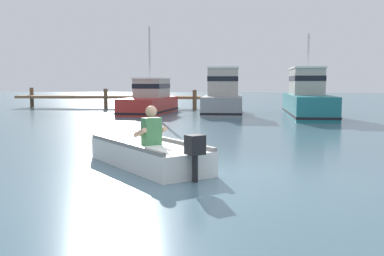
{
  "coord_description": "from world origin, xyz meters",
  "views": [
    {
      "loc": [
        0.65,
        -7.5,
        1.65
      ],
      "look_at": [
        -0.62,
        2.9,
        0.55
      ],
      "focal_mm": 41.71,
      "sensor_mm": 36.0,
      "label": 1
    }
  ],
  "objects_px": {
    "rowboat_with_person": "(146,153)",
    "moored_boat_teal": "(307,98)",
    "moored_boat_red": "(150,100)",
    "moored_boat_grey": "(223,97)"
  },
  "relations": [
    {
      "from": "rowboat_with_person",
      "to": "moored_boat_teal",
      "type": "bearing_deg",
      "value": 69.99
    },
    {
      "from": "moored_boat_red",
      "to": "moored_boat_teal",
      "type": "relative_size",
      "value": 0.77
    },
    {
      "from": "rowboat_with_person",
      "to": "moored_boat_red",
      "type": "bearing_deg",
      "value": 101.99
    },
    {
      "from": "moored_boat_grey",
      "to": "moored_boat_teal",
      "type": "bearing_deg",
      "value": -14.22
    },
    {
      "from": "rowboat_with_person",
      "to": "moored_boat_red",
      "type": "xyz_separation_m",
      "value": [
        -3.05,
        14.36,
        0.44
      ]
    },
    {
      "from": "moored_boat_teal",
      "to": "rowboat_with_person",
      "type": "bearing_deg",
      "value": -110.01
    },
    {
      "from": "moored_boat_grey",
      "to": "moored_boat_teal",
      "type": "distance_m",
      "value": 4.15
    },
    {
      "from": "moored_boat_red",
      "to": "moored_boat_grey",
      "type": "height_order",
      "value": "moored_boat_red"
    },
    {
      "from": "moored_boat_grey",
      "to": "moored_boat_teal",
      "type": "height_order",
      "value": "moored_boat_teal"
    },
    {
      "from": "rowboat_with_person",
      "to": "moored_boat_teal",
      "type": "distance_m",
      "value": 14.0
    }
  ]
}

